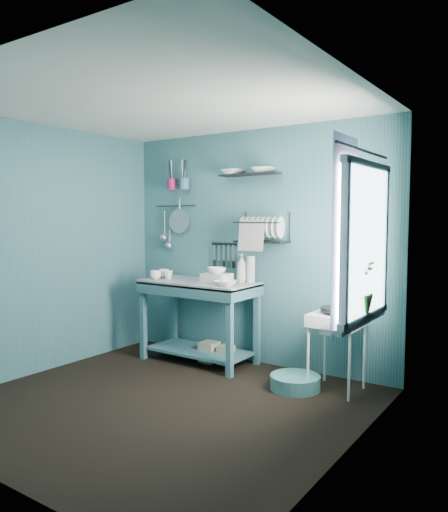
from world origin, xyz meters
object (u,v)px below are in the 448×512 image
Objects in this scene: floor_basin at (295,382)px; colander at (179,221)px; storage_tin_small at (226,355)px; water_bottle at (251,269)px; dish_rack at (262,227)px; wash_tub at (217,278)px; utensil_cup_teal at (184,184)px; potted_plant at (356,288)px; frying_pan at (337,309)px; work_counter at (199,321)px; soap_bottle at (242,268)px; mug_mid at (168,275)px; utensil_cup_magenta at (172,184)px; hotplate_stand at (336,352)px; storage_tin_large at (209,352)px; mug_left at (156,275)px; mug_right at (164,273)px.

colander is at bearing 164.12° from floor_basin.
floor_basin is (0.96, -0.29, -0.04)m from storage_tin_small.
colander is at bearing 175.63° from water_bottle.
dish_rack is at bearing -3.91° from colander.
wash_tub reaches higher than floor_basin.
potted_plant is at bearing -21.82° from utensil_cup_teal.
wash_tub is 0.93× the size of frying_pan.
work_counter is 2.73× the size of floor_basin.
work_counter is 4.19× the size of soap_bottle.
work_counter is 2.19m from potted_plant.
colander reaches higher than mug_mid.
floor_basin is at bearing -29.91° from water_bottle.
colander is at bearing 174.55° from dish_rack.
wash_tub is 1.36m from utensil_cup_magenta.
dish_rack is at bearing 166.30° from hotplate_stand.
storage_tin_large is at bearing 167.55° from floor_basin.
mug_left is at bearing -135.00° from mug_mid.
mug_left is (-0.48, -0.16, 0.49)m from work_counter.
soap_bottle is (0.42, 0.20, 0.59)m from work_counter.
frying_pan is 1.36× the size of storage_tin_large.
frying_pan is 1.50× the size of storage_tin_small.
potted_plant is (2.39, -0.96, -0.90)m from utensil_cup_teal.
floor_basin is (1.74, -0.05, -0.87)m from mug_left.
water_bottle is 0.93× the size of frying_pan.
hotplate_stand is 2.53× the size of colander.
soap_bottle is (0.90, 0.36, 0.10)m from mug_left.
utensil_cup_magenta is (-0.10, 0.27, 1.02)m from mug_right.
water_bottle is (0.27, 0.24, 0.09)m from wash_tub.
hotplate_stand is at bearing -8.70° from colander.
frying_pan is (1.16, -0.22, -0.29)m from soap_bottle.
soap_bottle is 0.67× the size of potted_plant.
mug_right is at bearing 173.32° from floor_basin.
mug_right is (-0.12, 0.06, 0.00)m from mug_mid.
floor_basin is (-0.32, -0.19, -0.29)m from hotplate_stand.
frying_pan is (2.06, 0.14, -0.19)m from mug_left.
colander reaches higher than mug_left.
frying_pan is 2.31× the size of utensil_cup_magenta.
wash_tub is 2.15× the size of utensil_cup_magenta.
utensil_cup_magenta is at bearing 177.47° from water_bottle.
utensil_cup_magenta reaches higher than mug_mid.
utensil_cup_magenta reaches higher than colander.
colander is 2.35m from floor_basin.
storage_tin_large is 0.48× the size of floor_basin.
potted_plant reaches higher than mug_left.
water_bottle is 1.00× the size of colander.
utensil_cup_magenta is at bearing 173.25° from hotplate_stand.
soap_bottle is at bearing -168.69° from water_bottle.
dish_rack reaches higher than storage_tin_large.
work_counter is at bearing -30.12° from colander.
work_counter reaches higher than frying_pan.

